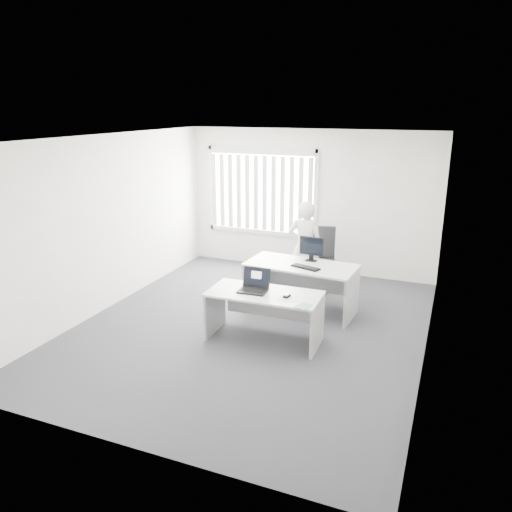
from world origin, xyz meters
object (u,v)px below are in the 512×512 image
at_px(desk_near, 264,306).
at_px(monitor, 312,249).
at_px(desk_far, 301,277).
at_px(person, 305,247).
at_px(office_chair, 320,269).
at_px(laptop, 253,282).

bearing_deg(desk_near, monitor, 78.41).
distance_m(desk_far, person, 0.94).
height_order(desk_far, office_chair, office_chair).
xyz_separation_m(desk_near, monitor, (0.26, 1.45, 0.48)).
bearing_deg(monitor, desk_far, -110.57).
distance_m(laptop, monitor, 1.54).
bearing_deg(laptop, monitor, 71.14).
height_order(desk_near, person, person).
relative_size(laptop, monitor, 0.98).
bearing_deg(desk_far, laptop, -100.60).
distance_m(person, laptop, 2.13).
bearing_deg(office_chair, monitor, -95.01).
distance_m(desk_far, laptop, 1.32).
xyz_separation_m(desk_near, person, (-0.04, 2.10, 0.31)).
bearing_deg(desk_near, person, 89.62).
bearing_deg(desk_far, monitor, 71.04).
height_order(desk_near, desk_far, desk_far).
relative_size(desk_near, monitor, 3.96).
relative_size(desk_far, laptop, 4.53).
relative_size(desk_near, office_chair, 1.43).
bearing_deg(desk_near, laptop, -171.12).
bearing_deg(laptop, office_chair, 79.11).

